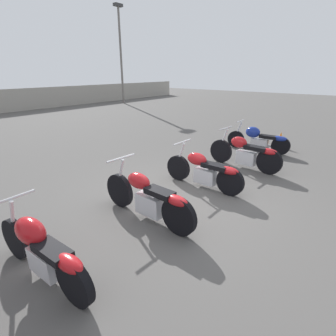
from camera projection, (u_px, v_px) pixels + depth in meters
name	position (u px, v px, depth m)	size (l,w,h in m)	color
ground_plane	(179.00, 201.00, 5.35)	(60.00, 60.00, 0.00)	#514F4C
light_pole_left	(120.00, 47.00, 20.13)	(0.70, 0.35, 7.12)	slate
motorcycle_slot_1	(41.00, 250.00, 3.21)	(0.65, 1.96, 0.96)	black
motorcycle_slot_2	(148.00, 198.00, 4.53)	(0.63, 2.12, 1.02)	black
motorcycle_slot_3	(205.00, 171.00, 5.83)	(0.66, 1.96, 0.97)	black
motorcycle_slot_4	(246.00, 153.00, 7.01)	(0.63, 2.07, 1.03)	black
motorcycle_slot_5	(259.00, 139.00, 8.55)	(0.58, 2.05, 0.93)	black
traffic_cone_near	(280.00, 140.00, 9.03)	(0.28, 0.28, 0.54)	orange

